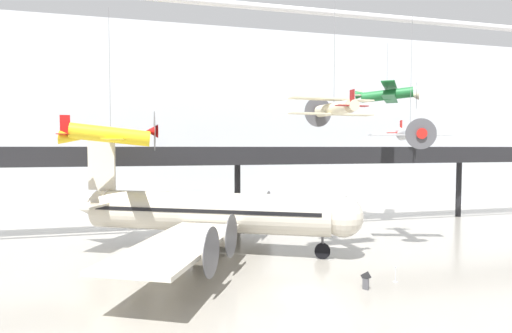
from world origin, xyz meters
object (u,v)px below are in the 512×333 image
suspended_plane_cream_biplane (334,108)px  suspended_plane_yellow_lowwing (111,135)px  suspended_plane_silver_racer (410,132)px  info_sign_pedestal (366,283)px  suspended_plane_green_biplane (387,95)px  stanchion_barrier (395,277)px  airliner_silver_main (207,213)px

suspended_plane_cream_biplane → suspended_plane_yellow_lowwing: bearing=63.2°
suspended_plane_silver_racer → info_sign_pedestal: bearing=-29.9°
suspended_plane_yellow_lowwing → suspended_plane_green_biplane: suspended_plane_green_biplane is taller
suspended_plane_cream_biplane → stanchion_barrier: bearing=-160.5°
stanchion_barrier → info_sign_pedestal: 2.86m
suspended_plane_cream_biplane → info_sign_pedestal: suspended_plane_cream_biplane is taller
suspended_plane_cream_biplane → info_sign_pedestal: size_ratio=8.15×
suspended_plane_silver_racer → suspended_plane_yellow_lowwing: size_ratio=0.99×
airliner_silver_main → stanchion_barrier: (11.67, -10.91, -3.22)m
info_sign_pedestal → suspended_plane_yellow_lowwing: bearing=109.4°
suspended_plane_silver_racer → suspended_plane_cream_biplane: suspended_plane_cream_biplane is taller
suspended_plane_yellow_lowwing → suspended_plane_green_biplane: (29.80, 5.41, 5.08)m
suspended_plane_yellow_lowwing → stanchion_barrier: 25.20m
airliner_silver_main → suspended_plane_green_biplane: bearing=42.4°
suspended_plane_silver_racer → info_sign_pedestal: suspended_plane_silver_racer is taller
airliner_silver_main → info_sign_pedestal: bearing=-27.1°
suspended_plane_silver_racer → suspended_plane_yellow_lowwing: bearing=-82.5°
suspended_plane_cream_biplane → info_sign_pedestal: 13.32m
suspended_plane_green_biplane → suspended_plane_cream_biplane: size_ratio=0.77×
airliner_silver_main → stanchion_barrier: size_ratio=27.73×
suspended_plane_green_biplane → suspended_plane_cream_biplane: 17.79m
airliner_silver_main → suspended_plane_cream_biplane: bearing=-6.2°
info_sign_pedestal → suspended_plane_silver_racer: bearing=10.1°
airliner_silver_main → suspended_plane_yellow_lowwing: (-8.05, 1.17, 6.79)m
airliner_silver_main → stanchion_barrier: 16.30m
suspended_plane_yellow_lowwing → suspended_plane_cream_biplane: (17.37, -6.94, 2.02)m
airliner_silver_main → info_sign_pedestal: airliner_silver_main is taller
stanchion_barrier → airliner_silver_main: bearing=136.9°
suspended_plane_cream_biplane → stanchion_barrier: 13.30m
suspended_plane_yellow_lowwing → airliner_silver_main: bearing=-10.6°
suspended_plane_silver_racer → suspended_plane_green_biplane: (3.60, 9.60, 4.72)m
airliner_silver_main → suspended_plane_yellow_lowwing: suspended_plane_yellow_lowwing is taller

